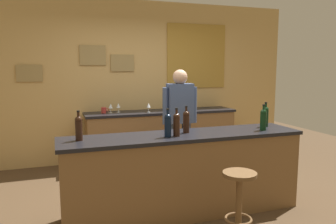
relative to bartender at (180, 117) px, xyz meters
name	(u,v)px	position (x,y,z in m)	size (l,w,h in m)	color
ground_plane	(172,199)	(-0.35, -0.64, -0.94)	(10.00, 10.00, 0.00)	#4C3823
back_wall	(135,80)	(-0.33, 1.39, 0.48)	(6.00, 0.09, 2.80)	tan
bar_counter	(184,174)	(-0.35, -1.04, -0.47)	(2.72, 0.60, 0.92)	brown
side_counter	(161,136)	(0.05, 1.01, -0.48)	(2.62, 0.56, 0.90)	brown
bartender	(180,117)	(0.00, 0.00, 0.00)	(0.52, 0.21, 1.62)	#384766
bar_stool	(239,195)	(-0.08, -1.78, -0.48)	(0.32, 0.32, 0.68)	brown
wine_bottle_a	(79,127)	(-1.47, -0.99, 0.12)	(0.07, 0.07, 0.31)	black
wine_bottle_b	(168,124)	(-0.57, -1.13, 0.12)	(0.07, 0.07, 0.31)	black
wine_bottle_c	(177,124)	(-0.47, -1.12, 0.12)	(0.07, 0.07, 0.31)	black
wine_bottle_d	(186,121)	(-0.30, -0.98, 0.12)	(0.07, 0.07, 0.31)	black
wine_bottle_e	(263,119)	(0.61, -1.13, 0.12)	(0.07, 0.07, 0.31)	black
wine_bottle_f	(265,116)	(0.77, -0.94, 0.12)	(0.07, 0.07, 0.31)	black
wine_glass_a	(111,106)	(-0.82, 1.04, 0.07)	(0.07, 0.07, 0.16)	silver
wine_glass_b	(118,106)	(-0.69, 1.07, 0.07)	(0.07, 0.07, 0.16)	silver
wine_glass_c	(149,106)	(-0.21, 0.92, 0.07)	(0.07, 0.07, 0.16)	silver
wine_glass_d	(165,104)	(0.13, 1.07, 0.07)	(0.07, 0.07, 0.16)	silver
wine_glass_e	(184,104)	(0.43, 0.91, 0.07)	(0.07, 0.07, 0.16)	silver
coffee_mug	(104,110)	(-0.93, 1.06, 0.01)	(0.13, 0.08, 0.09)	#B2332D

